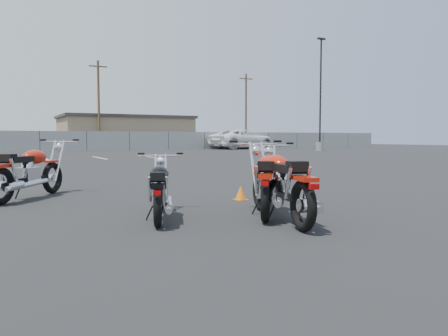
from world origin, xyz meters
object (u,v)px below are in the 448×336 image
motorcycle_third_red (281,184)px  motorcycle_rear_red (268,181)px  motorcycle_second_black (160,190)px  motorcycle_front_red (29,172)px  white_van (242,134)px

motorcycle_third_red → motorcycle_rear_red: (0.15, 0.57, -0.02)m
motorcycle_second_black → motorcycle_rear_red: 1.72m
motorcycle_front_red → motorcycle_third_red: size_ratio=0.92×
motorcycle_front_red → motorcycle_second_black: size_ratio=1.13×
motorcycle_third_red → white_van: size_ratio=0.28×
motorcycle_front_red → motorcycle_second_black: (1.56, -3.26, -0.10)m
motorcycle_front_red → motorcycle_rear_red: size_ratio=1.03×
white_van → motorcycle_rear_red: bearing=137.8°
motorcycle_second_black → motorcycle_third_red: 1.79m
motorcycle_second_black → motorcycle_front_red: bearing=115.6°
motorcycle_third_red → motorcycle_rear_red: size_ratio=1.12×
motorcycle_third_red → motorcycle_rear_red: bearing=75.1°
motorcycle_front_red → motorcycle_third_red: 5.20m
motorcycle_third_red → white_van: 40.32m
motorcycle_rear_red → motorcycle_front_red: bearing=132.0°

